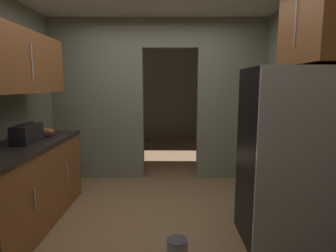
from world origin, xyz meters
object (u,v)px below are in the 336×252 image
Objects in this scene: refrigerator at (288,158)px; book_stack at (48,133)px; paint_can at (177,249)px; boombox at (27,134)px.

book_stack is (-2.64, 0.76, 0.11)m from refrigerator.
book_stack is at bearing 145.66° from paint_can.
refrigerator is at bearing -15.98° from book_stack.
paint_can is (1.57, -1.08, -0.86)m from book_stack.
paint_can is (-1.07, -0.32, -0.75)m from refrigerator.
refrigerator is 9.90× the size of book_stack.
boombox reaches higher than paint_can.
boombox is 2.35× the size of book_stack.
refrigerator is 4.22× the size of boombox.
refrigerator is 2.75m from book_stack.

